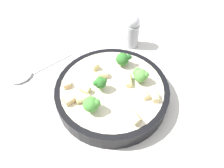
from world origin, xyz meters
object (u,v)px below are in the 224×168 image
at_px(spoon, 30,73).
at_px(rigatoni_0, 102,75).
at_px(broccoli_floret_3, 92,104).
at_px(pasta_bowl, 112,92).
at_px(rigatoni_1, 134,117).
at_px(chicken_chunk_0, 66,84).
at_px(rigatoni_6, 155,98).
at_px(rigatoni_7, 129,81).
at_px(rigatoni_3, 85,89).
at_px(broccoli_floret_0, 100,83).
at_px(broccoli_floret_2, 124,59).
at_px(pepper_shaker, 132,31).
at_px(broccoli_floret_1, 140,75).
at_px(rigatoni_4, 144,95).
at_px(chicken_chunk_1, 69,99).
at_px(rigatoni_2, 93,65).
at_px(rigatoni_5, 83,99).

bearing_deg(spoon, rigatoni_0, 6.60).
bearing_deg(broccoli_floret_3, pasta_bowl, 76.65).
height_order(rigatoni_1, chicken_chunk_0, rigatoni_1).
xyz_separation_m(rigatoni_6, rigatoni_7, (-0.06, 0.03, -0.00)).
bearing_deg(broccoli_floret_3, rigatoni_1, 4.57).
height_order(rigatoni_3, chicken_chunk_0, rigatoni_3).
height_order(broccoli_floret_0, chicken_chunk_0, broccoli_floret_0).
height_order(broccoli_floret_2, pepper_shaker, pepper_shaker).
relative_size(broccoli_floret_1, spoon, 0.24).
height_order(broccoli_floret_0, rigatoni_4, broccoli_floret_0).
relative_size(rigatoni_7, chicken_chunk_1, 1.42).
height_order(rigatoni_2, pepper_shaker, pepper_shaker).
bearing_deg(rigatoni_5, rigatoni_2, 100.21).
relative_size(broccoli_floret_0, rigatoni_5, 1.21).
height_order(broccoli_floret_1, rigatoni_2, broccoli_floret_1).
relative_size(rigatoni_0, rigatoni_7, 0.74).
xyz_separation_m(rigatoni_6, chicken_chunk_0, (-0.19, -0.03, -0.00)).
relative_size(rigatoni_1, rigatoni_5, 1.00).
distance_m(broccoli_floret_1, rigatoni_3, 0.12).
distance_m(pasta_bowl, rigatoni_4, 0.07).
bearing_deg(rigatoni_2, rigatoni_5, -79.79).
height_order(pasta_bowl, broccoli_floret_0, broccoli_floret_0).
height_order(rigatoni_2, chicken_chunk_1, rigatoni_2).
xyz_separation_m(broccoli_floret_0, rigatoni_6, (0.11, 0.01, -0.01)).
xyz_separation_m(rigatoni_0, rigatoni_1, (0.10, -0.08, 0.00)).
bearing_deg(broccoli_floret_0, rigatoni_5, -119.22).
height_order(rigatoni_0, pepper_shaker, pepper_shaker).
bearing_deg(rigatoni_6, broccoli_floret_2, 140.76).
relative_size(rigatoni_0, rigatoni_3, 1.01).
xyz_separation_m(broccoli_floret_3, rigatoni_6, (0.11, 0.07, -0.01)).
xyz_separation_m(pasta_bowl, rigatoni_4, (0.07, -0.00, 0.02)).
bearing_deg(rigatoni_6, rigatoni_0, 170.08).
height_order(rigatoni_1, pepper_shaker, pepper_shaker).
bearing_deg(rigatoni_2, broccoli_floret_1, -1.20).
bearing_deg(spoon, rigatoni_7, 5.92).
distance_m(rigatoni_2, pepper_shaker, 0.16).
xyz_separation_m(broccoli_floret_2, rigatoni_1, (0.06, -0.13, -0.01)).
relative_size(rigatoni_2, chicken_chunk_1, 1.21).
height_order(rigatoni_4, chicken_chunk_1, same).
bearing_deg(broccoli_floret_3, rigatoni_6, 30.98).
height_order(broccoli_floret_1, rigatoni_3, broccoli_floret_1).
height_order(pasta_bowl, broccoli_floret_1, broccoli_floret_1).
bearing_deg(chicken_chunk_1, broccoli_floret_2, 61.21).
xyz_separation_m(rigatoni_3, chicken_chunk_1, (-0.02, -0.04, -0.00)).
distance_m(broccoli_floret_2, rigatoni_5, 0.13).
height_order(pasta_bowl, rigatoni_6, rigatoni_6).
distance_m(rigatoni_1, spoon, 0.29).
relative_size(rigatoni_1, pepper_shaker, 0.29).
xyz_separation_m(chicken_chunk_1, pepper_shaker, (0.06, 0.25, 0.00)).
relative_size(pasta_bowl, chicken_chunk_1, 11.85).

